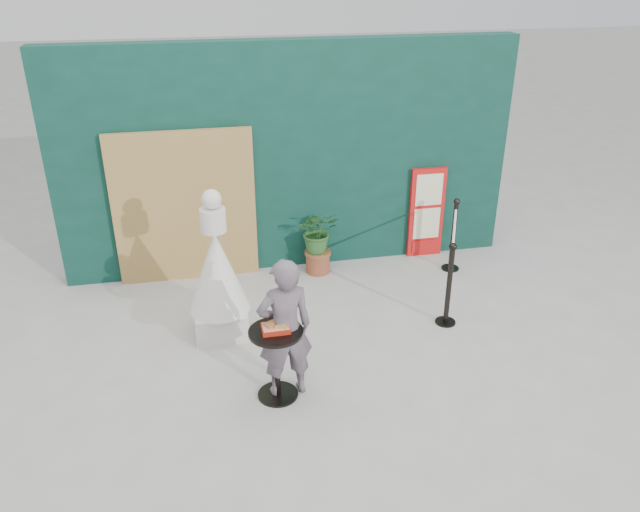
% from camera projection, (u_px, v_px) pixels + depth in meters
% --- Properties ---
extents(ground, '(60.00, 60.00, 0.00)m').
position_uv_depth(ground, '(345.00, 401.00, 6.08)').
color(ground, '#ADAAA5').
rests_on(ground, ground).
extents(back_wall, '(6.00, 0.30, 3.00)m').
position_uv_depth(back_wall, '(289.00, 158.00, 8.19)').
color(back_wall, '#0A3025').
rests_on(back_wall, ground).
extents(bamboo_fence, '(1.80, 0.08, 2.00)m').
position_uv_depth(bamboo_fence, '(185.00, 208.00, 7.96)').
color(bamboo_fence, tan).
rests_on(bamboo_fence, ground).
extents(woman, '(0.57, 0.40, 1.47)m').
position_uv_depth(woman, '(285.00, 329.00, 5.89)').
color(woman, '#655661').
rests_on(woman, ground).
extents(menu_board, '(0.50, 0.07, 1.30)m').
position_uv_depth(menu_board, '(426.00, 213.00, 8.74)').
color(menu_board, red).
rests_on(menu_board, ground).
extents(statue, '(0.68, 0.68, 1.74)m').
position_uv_depth(statue, '(218.00, 278.00, 6.87)').
color(statue, silver).
rests_on(statue, ground).
extents(cafe_table, '(0.52, 0.52, 0.75)m').
position_uv_depth(cafe_table, '(276.00, 353.00, 5.94)').
color(cafe_table, black).
rests_on(cafe_table, ground).
extents(food_basket, '(0.26, 0.19, 0.11)m').
position_uv_depth(food_basket, '(276.00, 327.00, 5.81)').
color(food_basket, '#B02712').
rests_on(food_basket, cafe_table).
extents(planter, '(0.53, 0.46, 0.90)m').
position_uv_depth(planter, '(318.00, 237.00, 8.31)').
color(planter, brown).
rests_on(planter, ground).
extents(stanchion_barrier, '(0.84, 1.54, 1.03)m').
position_uv_depth(stanchion_barrier, '(451.00, 259.00, 7.77)').
color(stanchion_barrier, black).
rests_on(stanchion_barrier, ground).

